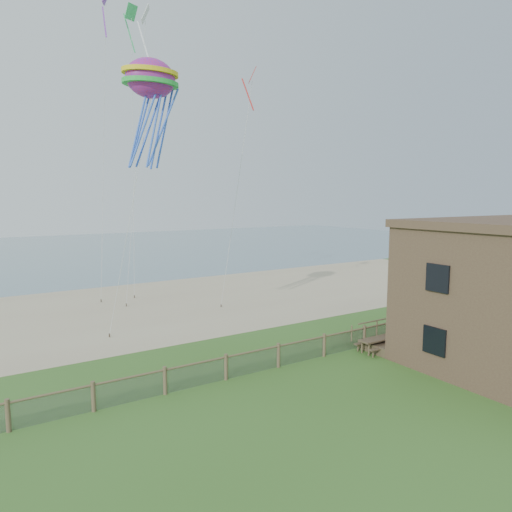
{
  "coord_description": "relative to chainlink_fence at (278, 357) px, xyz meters",
  "views": [
    {
      "loc": [
        -12.75,
        -12.08,
        8.47
      ],
      "look_at": [
        -0.07,
        8.0,
        5.45
      ],
      "focal_mm": 32.0,
      "sensor_mm": 36.0,
      "label": 1
    }
  ],
  "objects": [
    {
      "name": "ground",
      "position": [
        0.0,
        -6.0,
        -0.55
      ],
      "size": [
        160.0,
        160.0,
        0.0
      ],
      "primitive_type": "plane",
      "color": "#365F20",
      "rests_on": "ground"
    },
    {
      "name": "sand_beach",
      "position": [
        0.0,
        16.0,
        -0.55
      ],
      "size": [
        72.0,
        20.0,
        0.02
      ],
      "primitive_type": "cube",
      "color": "tan",
      "rests_on": "ground"
    },
    {
      "name": "ocean",
      "position": [
        0.0,
        60.0,
        -0.55
      ],
      "size": [
        160.0,
        68.0,
        0.02
      ],
      "primitive_type": "cube",
      "color": "slate",
      "rests_on": "ground"
    },
    {
      "name": "chainlink_fence",
      "position": [
        0.0,
        0.0,
        0.0
      ],
      "size": [
        36.2,
        0.2,
        1.25
      ],
      "primitive_type": null,
      "color": "brown",
      "rests_on": "ground"
    },
    {
      "name": "motel_deck",
      "position": [
        13.0,
        -1.0,
        -0.3
      ],
      "size": [
        15.0,
        2.0,
        0.5
      ],
      "primitive_type": "cube",
      "color": "brown",
      "rests_on": "ground"
    },
    {
      "name": "picnic_table",
      "position": [
        5.85,
        -1.0,
        -0.15
      ],
      "size": [
        1.94,
        1.49,
        0.8
      ],
      "primitive_type": null,
      "rotation": [
        0.0,
        0.0,
        -0.03
      ],
      "color": "brown",
      "rests_on": "ground"
    },
    {
      "name": "octopus_kite",
      "position": [
        -3.9,
        6.6,
        12.69
      ],
      "size": [
        3.18,
        2.28,
        6.43
      ],
      "primitive_type": null,
      "rotation": [
        0.0,
        0.0,
        -0.02
      ],
      "color": "red"
    },
    {
      "name": "kite_white",
      "position": [
        -1.83,
        13.04,
        19.08
      ],
      "size": [
        2.26,
        1.82,
        3.16
      ],
      "primitive_type": null,
      "rotation": [
        0.44,
        0.0,
        1.17
      ],
      "color": "white"
    },
    {
      "name": "kite_purple",
      "position": [
        -3.72,
        15.59,
        20.67
      ],
      "size": [
        2.06,
        1.62,
        2.88
      ],
      "primitive_type": null,
      "rotation": [
        0.44,
        0.0,
        1.14
      ],
      "color": "purple"
    },
    {
      "name": "kite_red",
      "position": [
        3.92,
        8.8,
        15.36
      ],
      "size": [
        1.93,
        1.61,
        2.48
      ],
      "primitive_type": null,
      "rotation": [
        0.44,
        0.0,
        1.14
      ],
      "color": "red"
    },
    {
      "name": "kite_green",
      "position": [
        -1.94,
        15.69,
        20.27
      ],
      "size": [
        1.71,
        2.04,
        2.69
      ],
      "primitive_type": null,
      "rotation": [
        0.44,
        0.0,
        0.43
      ],
      "color": "#35C768"
    }
  ]
}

